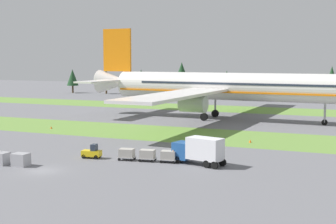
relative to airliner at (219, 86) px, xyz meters
name	(u,v)px	position (x,y,z in m)	size (l,w,h in m)	color
ground_plane	(42,171)	(-5.56, -56.42, -7.48)	(400.00, 400.00, 0.00)	slate
grass_strip_near	(154,132)	(-5.56, -23.41, -7.48)	(320.00, 17.30, 0.01)	olive
grass_strip_far	(223,109)	(-5.56, 23.20, -7.48)	(320.00, 17.30, 0.01)	olive
airliner	(219,86)	(0.00, 0.00, 0.00)	(63.48, 77.89, 20.89)	silver
baggage_tug	(92,152)	(-3.92, -47.66, -6.67)	(2.76, 1.65, 1.97)	yellow
cargo_dolly_lead	(127,153)	(1.05, -46.95, -6.56)	(2.39, 1.79, 1.55)	#A3A3A8
cargo_dolly_second	(147,154)	(3.93, -46.54, -6.56)	(2.39, 1.79, 1.55)	#A3A3A8
cargo_dolly_third	(169,156)	(6.80, -46.14, -6.56)	(2.39, 1.79, 1.55)	#A3A3A8
catering_truck	(199,150)	(10.87, -45.85, -5.53)	(7.30, 3.89, 3.58)	#1E4C8E
ground_crew_marshaller	(173,156)	(7.49, -46.30, -6.54)	(0.36, 0.53, 1.74)	black
uld_container_1	(1,158)	(-12.69, -55.53, -6.69)	(2.00, 1.60, 1.59)	#A3A3A8
uld_container_3	(21,160)	(-9.80, -55.19, -6.68)	(2.00, 1.60, 1.61)	#A3A3A8
taxiway_marker_0	(203,139)	(5.74, -28.54, -7.22)	(0.44, 0.44, 0.52)	orange
taxiway_marker_1	(51,127)	(-26.14, -26.50, -7.25)	(0.44, 0.44, 0.47)	orange
taxiway_marker_2	(250,141)	(13.36, -27.24, -7.21)	(0.44, 0.44, 0.55)	orange
distant_tree_line	(240,79)	(-10.05, 60.07, -0.82)	(153.90, 10.41, 12.40)	#4C3823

